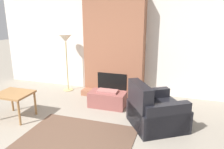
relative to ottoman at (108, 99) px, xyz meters
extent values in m
cube|color=silver|center=(-0.12, 1.15, 1.11)|extent=(7.06, 0.06, 2.60)
cube|color=#935B42|center=(-0.12, 0.92, 1.11)|extent=(1.56, 0.40, 2.60)
cube|color=#935B42|center=(-0.12, 0.58, -0.12)|extent=(1.56, 0.27, 0.14)
cube|color=black|center=(-0.12, 0.71, 0.19)|extent=(0.79, 0.02, 0.47)
cube|color=#8C4C47|center=(0.00, 0.00, -0.01)|extent=(0.84, 0.44, 0.35)
cube|color=#A56660|center=(0.00, 0.00, 0.19)|extent=(0.46, 0.24, 0.05)
cube|color=black|center=(1.20, -0.56, 0.03)|extent=(1.28, 1.28, 0.43)
cube|color=black|center=(0.89, -0.76, 0.26)|extent=(0.58, 0.75, 0.89)
cube|color=black|center=(1.40, -0.88, 0.12)|extent=(0.80, 0.59, 0.62)
cube|color=black|center=(0.99, -0.24, 0.12)|extent=(0.80, 0.59, 0.62)
cube|color=#9E7042|center=(-1.64, -1.10, 0.34)|extent=(0.69, 0.57, 0.04)
cylinder|color=#9E7042|center=(-1.34, -1.35, 0.07)|extent=(0.04, 0.04, 0.51)
cylinder|color=#9E7042|center=(-1.95, -0.86, 0.07)|extent=(0.04, 0.04, 0.51)
cylinder|color=#9E7042|center=(-1.34, -0.86, 0.07)|extent=(0.04, 0.04, 0.51)
cylinder|color=tan|center=(-1.42, 0.73, -0.18)|extent=(0.27, 0.27, 0.02)
cylinder|color=tan|center=(-1.42, 0.73, 0.51)|extent=(0.03, 0.03, 1.35)
cone|color=silver|center=(-1.42, 0.73, 1.28)|extent=(0.34, 0.34, 0.20)
cube|color=brown|center=(-0.07, -1.58, -0.18)|extent=(1.94, 1.63, 0.01)
camera|label=1|loc=(1.53, -4.46, 1.94)|focal=35.00mm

